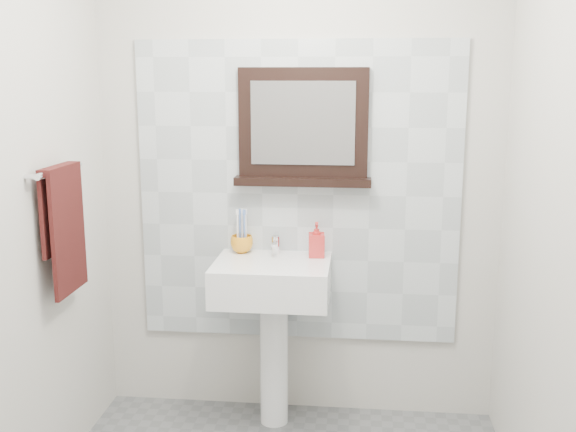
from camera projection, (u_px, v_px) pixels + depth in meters
The scene contains 11 objects.
back_wall at pixel (298, 174), 3.34m from camera, with size 2.00×0.01×2.50m, color beige.
front_wall at pixel (185, 349), 1.20m from camera, with size 2.00×0.01×2.50m, color beige.
right_wall at pixel (575, 227), 2.17m from camera, with size 0.01×2.20×2.50m, color beige.
splashback at pixel (298, 194), 3.35m from camera, with size 1.60×0.02×1.50m, color #B4BEC3.
pedestal_sink at pixel (273, 298), 3.25m from camera, with size 0.55×0.44×0.96m.
toothbrush_cup at pixel (242, 244), 3.36m from camera, with size 0.11×0.11×0.09m, color orange.
toothbrushes at pixel (242, 228), 3.35m from camera, with size 0.05×0.04×0.21m.
soap_dispenser at pixel (317, 240), 3.28m from camera, with size 0.08×0.08×0.17m, color red.
framed_mirror at pixel (303, 130), 3.26m from camera, with size 0.67×0.11×0.57m.
towel_bar at pixel (59, 170), 2.81m from camera, with size 0.07×0.40×0.03m.
hand_towel at pixel (64, 219), 2.85m from camera, with size 0.06×0.30×0.55m.
Camera 1 is at (0.30, -2.20, 1.73)m, focal length 42.00 mm.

